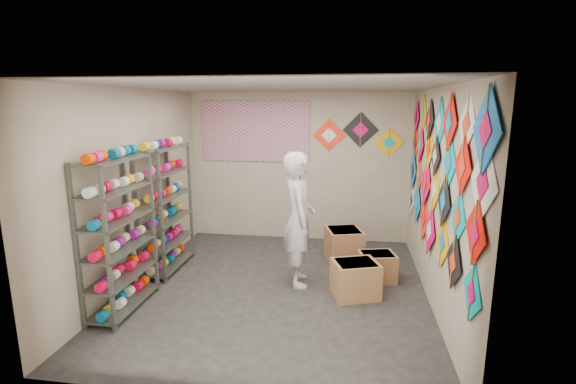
% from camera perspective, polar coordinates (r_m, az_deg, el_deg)
% --- Properties ---
extents(ground, '(4.50, 4.50, 0.00)m').
position_cam_1_polar(ground, '(5.91, -1.43, -13.01)').
color(ground, black).
extents(room_walls, '(4.50, 4.50, 4.50)m').
position_cam_1_polar(room_walls, '(5.42, -1.52, 2.95)').
color(room_walls, tan).
rests_on(room_walls, ground).
extents(shelf_rack_front, '(0.40, 1.10, 1.90)m').
position_cam_1_polar(shelf_rack_front, '(5.42, -22.13, -5.52)').
color(shelf_rack_front, '#4C5147').
rests_on(shelf_rack_front, ground).
extents(shelf_rack_back, '(0.40, 1.10, 1.90)m').
position_cam_1_polar(shelf_rack_back, '(6.52, -16.37, -2.23)').
color(shelf_rack_back, '#4C5147').
rests_on(shelf_rack_back, ground).
extents(string_spools, '(0.12, 2.36, 0.12)m').
position_cam_1_polar(string_spools, '(5.93, -19.04, -2.84)').
color(string_spools, '#F12784').
rests_on(string_spools, ground).
extents(kite_wall_display, '(0.06, 4.33, 2.07)m').
position_cam_1_polar(kite_wall_display, '(5.42, 19.52, 2.23)').
color(kite_wall_display, '#009FA5').
rests_on(kite_wall_display, room_walls).
extents(back_wall_kites, '(1.61, 0.02, 0.79)m').
position_cam_1_polar(back_wall_kites, '(7.53, 9.36, 7.69)').
color(back_wall_kites, red).
rests_on(back_wall_kites, room_walls).
extents(poster, '(2.00, 0.01, 1.10)m').
position_cam_1_polar(poster, '(7.71, -4.52, 8.27)').
color(poster, '#634FAC').
rests_on(poster, room_walls).
extents(shopkeeper, '(0.87, 0.73, 1.87)m').
position_cam_1_polar(shopkeeper, '(5.76, 1.49, -3.75)').
color(shopkeeper, '#BDB6B1').
rests_on(shopkeeper, ground).
extents(carton_a, '(0.69, 0.63, 0.47)m').
position_cam_1_polar(carton_a, '(5.67, 9.19, -11.68)').
color(carton_a, '#A06C45').
rests_on(carton_a, ground).
extents(carton_b, '(0.58, 0.51, 0.41)m').
position_cam_1_polar(carton_b, '(6.21, 12.05, -9.97)').
color(carton_b, '#A06C45').
rests_on(carton_b, ground).
extents(carton_c, '(0.68, 0.72, 0.52)m').
position_cam_1_polar(carton_c, '(6.86, 7.64, -7.16)').
color(carton_c, '#A06C45').
rests_on(carton_c, ground).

